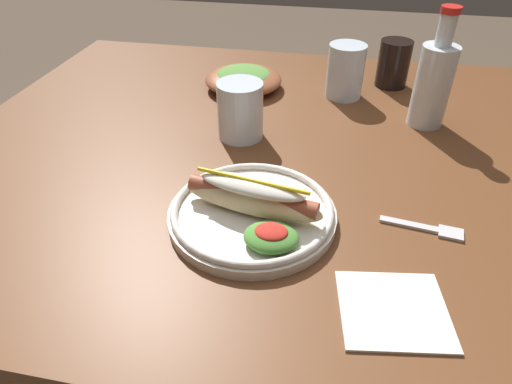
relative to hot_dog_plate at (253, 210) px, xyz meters
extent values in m
plane|color=brown|center=(-0.04, 0.23, -0.76)|extent=(8.00, 8.00, 0.00)
cube|color=brown|center=(-0.04, 0.23, -0.04)|extent=(1.19, 1.05, 0.04)
cylinder|color=brown|center=(-0.55, 0.66, -0.41)|extent=(0.06, 0.06, 0.70)
cylinder|color=brown|center=(0.47, 0.66, -0.41)|extent=(0.06, 0.06, 0.70)
cylinder|color=silver|center=(0.00, 0.00, -0.01)|extent=(0.26, 0.26, 0.02)
torus|color=silver|center=(0.00, 0.00, 0.00)|extent=(0.25, 0.25, 0.01)
ellipsoid|color=beige|center=(0.00, 0.00, 0.01)|extent=(0.22, 0.09, 0.04)
cylinder|color=#9E4C33|center=(0.00, 0.00, 0.02)|extent=(0.20, 0.06, 0.03)
ellipsoid|color=silver|center=(0.00, 0.00, 0.04)|extent=(0.17, 0.07, 0.02)
cylinder|color=yellow|center=(0.00, 0.00, 0.05)|extent=(0.17, 0.04, 0.01)
ellipsoid|color=#4C8C38|center=(0.04, -0.06, 0.01)|extent=(0.08, 0.07, 0.02)
ellipsoid|color=red|center=(0.04, -0.06, 0.02)|extent=(0.05, 0.04, 0.01)
cube|color=silver|center=(0.23, 0.03, -0.02)|extent=(0.09, 0.02, 0.00)
cube|color=silver|center=(0.29, 0.02, -0.02)|extent=(0.04, 0.03, 0.00)
cylinder|color=black|center=(0.23, 0.57, 0.03)|extent=(0.07, 0.07, 0.11)
cylinder|color=silver|center=(0.11, 0.48, 0.04)|extent=(0.08, 0.08, 0.12)
cylinder|color=silver|center=(-0.08, 0.25, 0.03)|extent=(0.09, 0.09, 0.11)
cylinder|color=silver|center=(0.29, 0.38, 0.06)|extent=(0.07, 0.07, 0.16)
cylinder|color=silver|center=(0.29, 0.38, 0.17)|extent=(0.03, 0.03, 0.06)
cylinder|color=red|center=(0.29, 0.38, 0.21)|extent=(0.04, 0.04, 0.01)
ellipsoid|color=brown|center=(-0.12, 0.48, 0.00)|extent=(0.18, 0.18, 0.04)
ellipsoid|color=#56893D|center=(-0.12, 0.48, 0.01)|extent=(0.13, 0.13, 0.02)
cube|color=white|center=(0.20, -0.13, -0.02)|extent=(0.15, 0.14, 0.00)
camera|label=1|loc=(0.11, -0.52, 0.42)|focal=31.69mm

